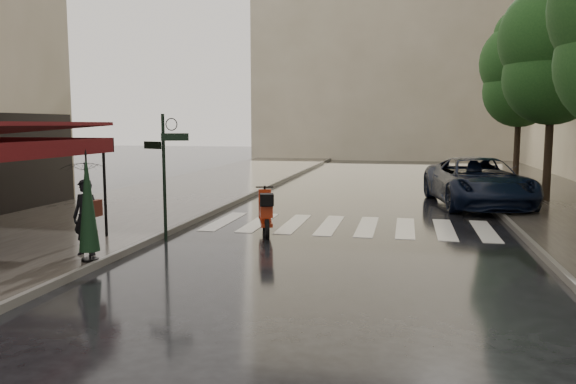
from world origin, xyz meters
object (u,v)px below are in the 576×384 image
at_px(parked_car, 478,182).
at_px(pedestrian_with_umbrella, 84,179).
at_px(scooter, 266,214).
at_px(parasol_back, 88,203).

bearing_deg(parked_car, pedestrian_with_umbrella, -140.57).
height_order(scooter, parked_car, parked_car).
bearing_deg(pedestrian_with_umbrella, parasol_back, -49.26).
relative_size(pedestrian_with_umbrella, parked_car, 0.40).
bearing_deg(pedestrian_with_umbrella, scooter, 53.63).
bearing_deg(parked_car, parasol_back, -138.16).
height_order(pedestrian_with_umbrella, scooter, pedestrian_with_umbrella).
distance_m(pedestrian_with_umbrella, parasol_back, 0.73).
bearing_deg(parasol_back, scooter, 56.24).
distance_m(parked_car, parasol_back, 13.62).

